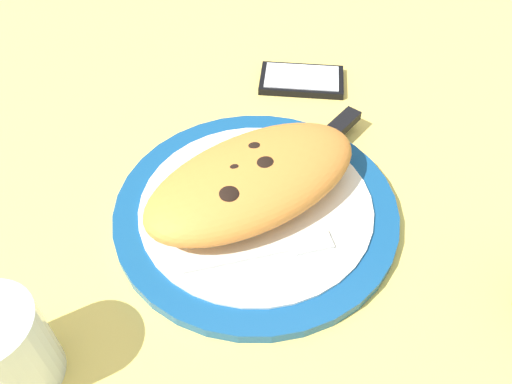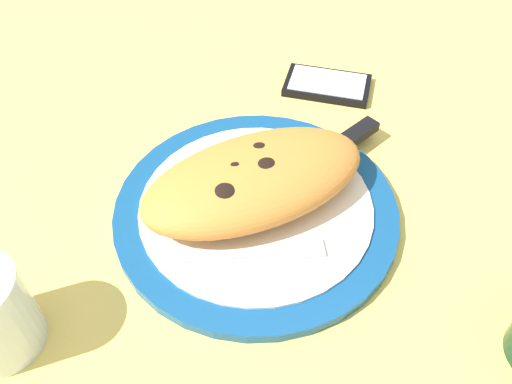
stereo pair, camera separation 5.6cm
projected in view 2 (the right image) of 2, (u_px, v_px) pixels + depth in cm
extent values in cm
cube|color=#EACC60|center=(256.00, 222.00, 59.67)|extent=(150.00, 150.00, 3.00)
cylinder|color=navy|center=(256.00, 210.00, 58.09)|extent=(30.99, 30.99, 1.28)
cylinder|color=white|center=(256.00, 205.00, 57.51)|extent=(25.44, 25.44, 0.30)
ellipsoid|color=orange|center=(255.00, 180.00, 55.99)|extent=(27.69, 19.61, 5.67)
ellipsoid|color=black|center=(265.00, 165.00, 54.06)|extent=(3.57, 3.25, 1.03)
ellipsoid|color=black|center=(294.00, 160.00, 54.82)|extent=(2.12, 2.04, 0.57)
ellipsoid|color=black|center=(260.00, 150.00, 55.68)|extent=(3.40, 3.39, 0.86)
ellipsoid|color=black|center=(225.00, 189.00, 52.09)|extent=(3.78, 3.75, 0.97)
ellipsoid|color=black|center=(236.00, 167.00, 53.90)|extent=(2.55, 1.86, 0.88)
cube|color=silver|center=(229.00, 255.00, 52.60)|extent=(11.29, 1.32, 0.40)
cube|color=silver|center=(304.00, 249.00, 53.13)|extent=(4.08, 2.35, 0.40)
cube|color=silver|center=(273.00, 194.00, 58.19)|extent=(12.45, 9.21, 0.40)
cube|color=black|center=(346.00, 141.00, 63.36)|extent=(9.48, 7.36, 1.20)
cube|color=black|center=(327.00, 85.00, 73.67)|extent=(13.36, 10.70, 1.00)
cube|color=white|center=(328.00, 82.00, 73.25)|extent=(11.68, 9.23, 0.16)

